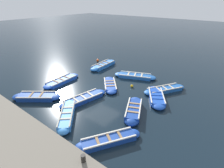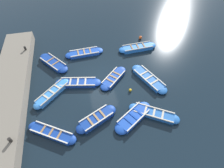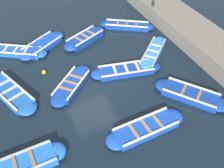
# 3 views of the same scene
# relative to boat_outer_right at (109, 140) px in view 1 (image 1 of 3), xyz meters

# --- Properties ---
(ground_plane) EXTENTS (120.00, 120.00, 0.00)m
(ground_plane) POSITION_rel_boat_outer_right_xyz_m (-4.30, -4.16, -0.16)
(ground_plane) COLOR black
(boat_outer_right) EXTENTS (3.47, 2.55, 0.38)m
(boat_outer_right) POSITION_rel_boat_outer_right_xyz_m (0.00, 0.00, 0.00)
(boat_outer_right) COLOR navy
(boat_outer_right) RESTS_ON ground
(boat_mid_row) EXTENTS (3.34, 2.15, 0.47)m
(boat_mid_row) POSITION_rel_boat_outer_right_xyz_m (-3.15, -0.37, 0.04)
(boat_mid_row) COLOR navy
(boat_mid_row) RESTS_ON ground
(boat_stern_in) EXTENTS (3.17, 3.01, 0.43)m
(boat_stern_in) POSITION_rel_boat_outer_right_xyz_m (-0.05, -3.51, 0.03)
(boat_stern_in) COLOR #3884E0
(boat_stern_in) RESTS_ON ground
(boat_end_of_row) EXTENTS (4.00, 1.64, 0.36)m
(boat_end_of_row) POSITION_rel_boat_outer_right_xyz_m (-2.19, -4.20, -0.01)
(boat_end_of_row) COLOR navy
(boat_end_of_row) RESTS_ON ground
(boat_near_quay) EXTENTS (4.03, 1.11, 0.44)m
(boat_near_quay) POSITION_rel_boat_outer_right_xyz_m (-8.66, -7.68, 0.03)
(boat_near_quay) COLOR blue
(boat_near_quay) RESTS_ON ground
(boat_centre) EXTENTS (3.84, 1.12, 0.36)m
(boat_centre) POSITION_rel_boat_outer_right_xyz_m (-3.20, -8.09, -0.01)
(boat_centre) COLOR #1947B7
(boat_centre) RESTS_ON ground
(boat_alongside) EXTENTS (3.46, 2.64, 0.39)m
(boat_alongside) POSITION_rel_boat_outer_right_xyz_m (-5.78, 0.06, 0.01)
(boat_alongside) COLOR #1947B7
(boat_alongside) RESTS_ON ground
(boat_broadside) EXTENTS (3.62, 2.67, 0.36)m
(boat_broadside) POSITION_rel_boat_outer_right_xyz_m (-7.36, 0.08, -0.01)
(boat_broadside) COLOR #1E59AD
(boat_broadside) RESTS_ON ground
(boat_outer_left) EXTENTS (2.40, 4.08, 0.37)m
(boat_outer_left) POSITION_rel_boat_outer_right_xyz_m (-8.26, -3.32, -0.01)
(boat_outer_left) COLOR #1E59AD
(boat_outer_left) RESTS_ON ground
(boat_tucked) EXTENTS (3.01, 2.89, 0.36)m
(boat_tucked) POSITION_rel_boat_outer_right_xyz_m (-5.27, -4.07, -0.01)
(boat_tucked) COLOR navy
(boat_tucked) RESTS_ON ground
(boat_drifting) EXTENTS (2.98, 3.51, 0.41)m
(boat_drifting) POSITION_rel_boat_outer_right_xyz_m (-0.15, -7.24, 0.01)
(boat_drifting) COLOR navy
(boat_drifting) RESTS_ON ground
(quay_wall) EXTENTS (2.58, 15.52, 0.97)m
(quay_wall) POSITION_rel_boat_outer_right_xyz_m (3.15, -4.16, 0.32)
(quay_wall) COLOR slate
(quay_wall) RESTS_ON ground
(bollard_mid_north) EXTENTS (0.20, 0.20, 0.35)m
(bollard_mid_north) POSITION_rel_boat_outer_right_xyz_m (2.21, 0.44, 0.98)
(bollard_mid_north) COLOR black
(bollard_mid_north) RESTS_ON quay_wall
(buoy_orange_near) EXTENTS (0.24, 0.24, 0.24)m
(buoy_orange_near) POSITION_rel_boat_outer_right_xyz_m (-6.31, -2.46, -0.04)
(buoy_orange_near) COLOR #EAB214
(buoy_orange_near) RESTS_ON ground
(buoy_yellow_far) EXTENTS (0.35, 0.35, 0.35)m
(buoy_yellow_far) POSITION_rel_boat_outer_right_xyz_m (-9.56, -9.36, 0.01)
(buoy_yellow_far) COLOR #E05119
(buoy_yellow_far) RESTS_ON ground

